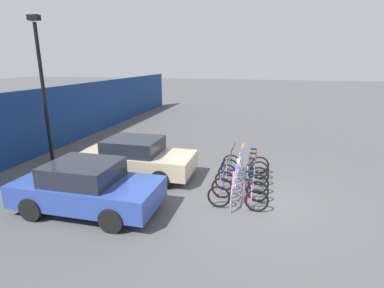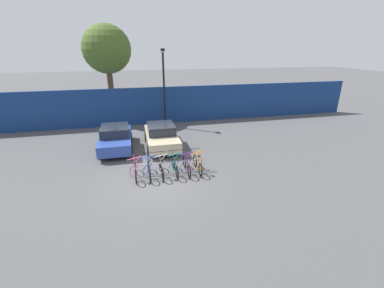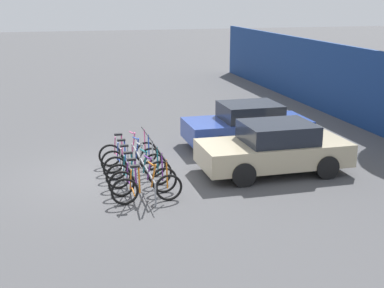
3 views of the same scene
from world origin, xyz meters
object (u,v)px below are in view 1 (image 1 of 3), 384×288
(bicycle_blue, at_px, (240,188))
(lamp_post, at_px, (42,83))
(bicycle_pink, at_px, (237,197))
(bicycle_silver, at_px, (241,181))
(bicycle_teal, at_px, (243,173))
(bike_rack, at_px, (238,174))
(car_blue, at_px, (87,187))
(car_beige, at_px, (136,158))
(bicycle_orange, at_px, (246,163))
(bicycle_purple, at_px, (244,168))

(bicycle_blue, relative_size, lamp_post, 0.30)
(bicycle_pink, height_order, bicycle_silver, same)
(bicycle_teal, bearing_deg, lamp_post, 85.30)
(bike_rack, relative_size, bicycle_blue, 2.07)
(car_blue, distance_m, car_beige, 2.72)
(bike_rack, bearing_deg, lamp_post, 82.91)
(bicycle_blue, height_order, car_beige, car_beige)
(car_blue, xyz_separation_m, car_beige, (2.71, -0.23, 0.00))
(car_blue, xyz_separation_m, lamp_post, (3.51, 3.97, 2.50))
(bicycle_pink, relative_size, car_beige, 0.42)
(bicycle_orange, distance_m, car_blue, 5.69)
(bicycle_purple, bearing_deg, bicycle_pink, -176.54)
(bicycle_purple, relative_size, bicycle_orange, 1.00)
(car_blue, bearing_deg, bicycle_silver, -60.77)
(bicycle_orange, bearing_deg, bicycle_silver, -179.46)
(bicycle_pink, height_order, car_beige, car_beige)
(bicycle_teal, relative_size, car_blue, 0.43)
(bike_rack, xyz_separation_m, car_beige, (0.18, 3.62, 0.21))
(bicycle_orange, distance_m, car_beige, 4.01)
(bicycle_silver, bearing_deg, car_blue, 121.08)
(bicycle_purple, xyz_separation_m, car_beige, (-0.77, 3.77, 0.31))
(bicycle_purple, bearing_deg, bicycle_orange, 3.46)
(bicycle_orange, xyz_separation_m, car_blue, (-4.03, 4.01, 0.31))
(bicycle_blue, bearing_deg, car_beige, 71.56)
(bicycle_blue, xyz_separation_m, bicycle_silver, (0.58, 0.00, 0.00))
(car_beige, bearing_deg, bicycle_orange, -70.75)
(bike_rack, bearing_deg, car_beige, 87.17)
(bicycle_blue, distance_m, car_blue, 4.35)
(bike_rack, xyz_separation_m, bicycle_pink, (-1.50, -0.15, -0.11))
(car_blue, bearing_deg, car_beige, -4.91)
(bicycle_orange, relative_size, car_blue, 0.43)
(bicycle_blue, height_order, bicycle_orange, same)
(bike_rack, xyz_separation_m, lamp_post, (0.97, 7.82, 2.70))
(bicycle_pink, xyz_separation_m, car_blue, (-1.04, 4.01, 0.31))
(car_beige, bearing_deg, lamp_post, 79.29)
(bicycle_silver, relative_size, bicycle_orange, 1.00)
(car_beige, relative_size, lamp_post, 0.72)
(bicycle_teal, xyz_separation_m, lamp_post, (0.60, 7.97, 2.81))
(bike_rack, distance_m, bicycle_purple, 0.97)
(bicycle_orange, bearing_deg, lamp_post, 94.29)
(bicycle_blue, xyz_separation_m, lamp_post, (1.84, 7.97, 2.81))
(car_blue, bearing_deg, bicycle_blue, -67.44)
(bicycle_orange, bearing_deg, bicycle_purple, -179.46)
(bicycle_silver, bearing_deg, bicycle_purple, 1.85)
(bicycle_blue, distance_m, bicycle_purple, 1.82)
(bike_rack, height_order, lamp_post, lamp_post)
(bicycle_purple, relative_size, car_blue, 0.43)
(bicycle_teal, bearing_deg, bicycle_silver, 179.58)
(bicycle_blue, xyz_separation_m, bicycle_orange, (2.36, 0.00, 0.00))
(bike_rack, height_order, bicycle_pink, bicycle_pink)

